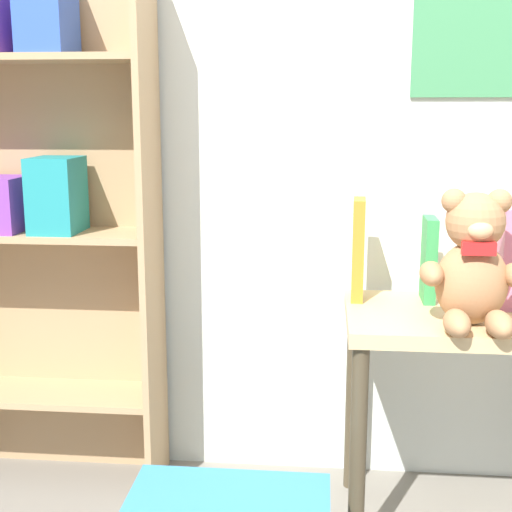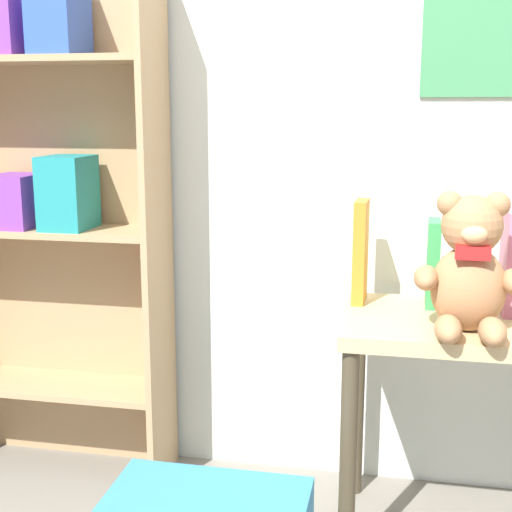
% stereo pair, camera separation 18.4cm
% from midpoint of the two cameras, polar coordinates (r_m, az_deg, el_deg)
% --- Properties ---
extents(wall_back, '(4.80, 0.07, 2.50)m').
position_cam_midpoint_polar(wall_back, '(2.04, 8.82, 16.33)').
color(wall_back, silver).
rests_on(wall_back, ground_plane).
extents(bookshelf_side, '(0.69, 0.22, 1.48)m').
position_cam_midpoint_polar(bookshelf_side, '(2.12, -19.63, 4.41)').
color(bookshelf_side, tan).
rests_on(bookshelf_side, ground_plane).
extents(display_table, '(0.61, 0.40, 0.58)m').
position_cam_midpoint_polar(display_table, '(1.86, 13.90, -7.45)').
color(display_table, tan).
rests_on(display_table, ground_plane).
extents(teddy_bear, '(0.24, 0.22, 0.32)m').
position_cam_midpoint_polar(teddy_bear, '(1.69, 14.07, -0.71)').
color(teddy_bear, '#A8754C').
rests_on(teddy_bear, display_table).
extents(book_standing_orange, '(0.04, 0.11, 0.27)m').
position_cam_midpoint_polar(book_standing_orange, '(1.88, 5.42, 0.51)').
color(book_standing_orange, orange).
rests_on(book_standing_orange, display_table).
extents(book_standing_green, '(0.03, 0.11, 0.22)m').
position_cam_midpoint_polar(book_standing_green, '(1.89, 10.99, -0.29)').
color(book_standing_green, '#33934C').
rests_on(book_standing_green, display_table).
extents(book_standing_pink, '(0.04, 0.14, 0.26)m').
position_cam_midpoint_polar(book_standing_pink, '(1.89, 16.64, -0.04)').
color(book_standing_pink, '#D17093').
rests_on(book_standing_pink, display_table).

